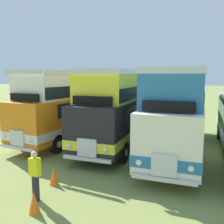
{
  "coord_description": "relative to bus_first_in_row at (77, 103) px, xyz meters",
  "views": [
    {
      "loc": [
        0.16,
        -14.06,
        4.2
      ],
      "look_at": [
        -6.26,
        0.76,
        1.8
      ],
      "focal_mm": 39.27,
      "sensor_mm": 36.0,
      "label": 1
    }
  ],
  "objects": [
    {
      "name": "ground_plane",
      "position": [
        8.69,
        -0.36,
        -2.36
      ],
      "size": [
        200.0,
        200.0,
        0.0
      ],
      "primitive_type": "plane",
      "color": "olive"
    },
    {
      "name": "bus_first_in_row",
      "position": [
        0.0,
        0.0,
        0.0
      ],
      "size": [
        3.06,
        10.66,
        4.52
      ],
      "color": "orange",
      "rests_on": "ground"
    },
    {
      "name": "bus_second_in_row",
      "position": [
        3.47,
        -0.5,
        -0.01
      ],
      "size": [
        3.09,
        9.81,
        4.52
      ],
      "color": "black",
      "rests_on": "ground"
    },
    {
      "name": "bus_third_in_row",
      "position": [
        6.94,
        -0.63,
        0.0
      ],
      "size": [
        3.17,
        11.13,
        4.52
      ],
      "color": "silver",
      "rests_on": "ground"
    },
    {
      "name": "cone_near_end",
      "position": [
        3.86,
        -8.94,
        -2.01
      ],
      "size": [
        0.36,
        0.36,
        0.7
      ],
      "primitive_type": "cone",
      "color": "orange",
      "rests_on": "ground"
    },
    {
      "name": "cone_mid_row",
      "position": [
        3.18,
        -7.03,
        -2.02
      ],
      "size": [
        0.36,
        0.36,
        0.67
      ],
      "primitive_type": "cone",
      "color": "orange",
      "rests_on": "ground"
    },
    {
      "name": "marshal_person",
      "position": [
        3.39,
        -8.3,
        -1.47
      ],
      "size": [
        0.36,
        0.24,
        1.73
      ],
      "color": "#23232D",
      "rests_on": "ground"
    },
    {
      "name": "rope_fence_line",
      "position": [
        8.69,
        10.94,
        -1.69
      ],
      "size": [
        23.47,
        0.08,
        1.05
      ],
      "color": "#8C704C",
      "rests_on": "ground"
    }
  ]
}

